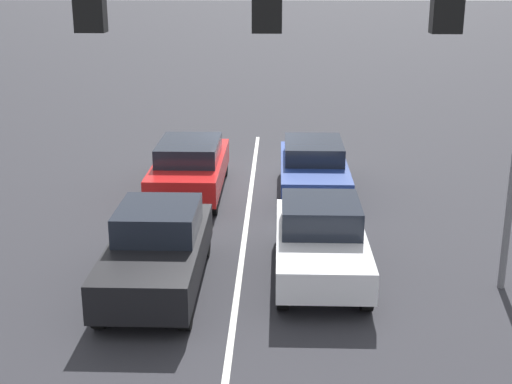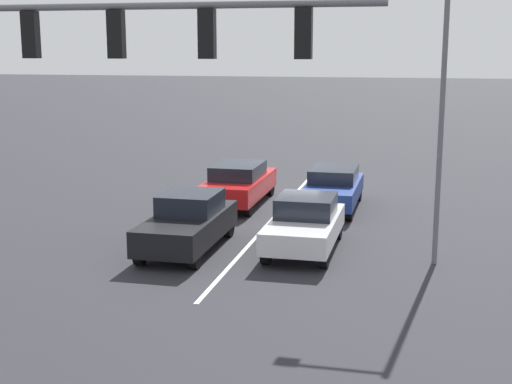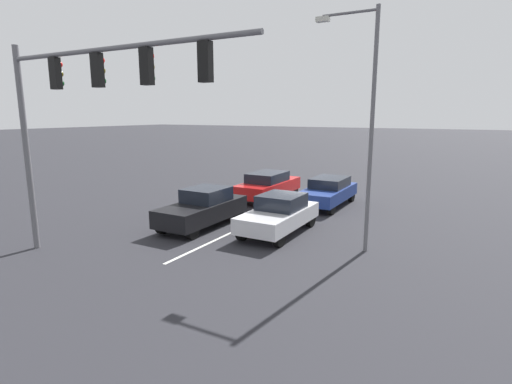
# 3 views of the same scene
# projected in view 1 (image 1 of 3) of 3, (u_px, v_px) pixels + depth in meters

# --- Properties ---
(ground_plane) EXTENTS (240.00, 240.00, 0.00)m
(ground_plane) POSITION_uv_depth(u_px,v_px,m) (252.00, 184.00, 21.13)
(ground_plane) COLOR #28282D
(lane_stripe_left_divider) EXTENTS (0.12, 17.42, 0.01)m
(lane_stripe_left_divider) POSITION_uv_depth(u_px,v_px,m) (248.00, 214.00, 18.55)
(lane_stripe_left_divider) COLOR silver
(lane_stripe_left_divider) RESTS_ON ground_plane
(car_black_midlane_front) EXTENTS (1.79, 4.44, 1.62)m
(car_black_midlane_front) POSITION_uv_depth(u_px,v_px,m) (157.00, 249.00, 14.11)
(car_black_midlane_front) COLOR black
(car_black_midlane_front) RESTS_ON ground_plane
(car_silver_leftlane_front) EXTENTS (1.82, 4.23, 1.54)m
(car_silver_leftlane_front) POSITION_uv_depth(u_px,v_px,m) (321.00, 239.00, 14.67)
(car_silver_leftlane_front) COLOR silver
(car_silver_leftlane_front) RESTS_ON ground_plane
(car_navy_leftlane_second) EXTENTS (1.83, 4.58, 1.46)m
(car_navy_leftlane_second) POSITION_uv_depth(u_px,v_px,m) (313.00, 167.00, 19.99)
(car_navy_leftlane_second) COLOR navy
(car_navy_leftlane_second) RESTS_ON ground_plane
(car_red_midlane_second) EXTENTS (1.87, 4.76, 1.54)m
(car_red_midlane_second) POSITION_uv_depth(u_px,v_px,m) (190.00, 166.00, 19.97)
(car_red_midlane_second) COLOR red
(car_red_midlane_second) RESTS_ON ground_plane
(traffic_signal_gantry) EXTENTS (9.28, 0.37, 6.94)m
(traffic_signal_gantry) POSITION_uv_depth(u_px,v_px,m) (29.00, 55.00, 7.80)
(traffic_signal_gantry) COLOR slate
(traffic_signal_gantry) RESTS_ON ground_plane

